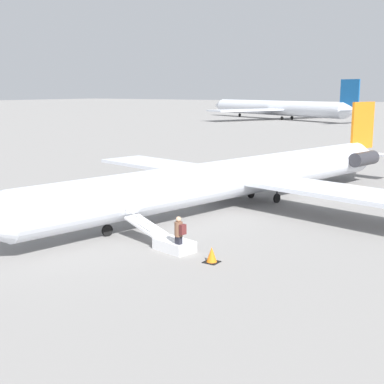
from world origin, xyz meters
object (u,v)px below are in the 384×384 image
Objects in this scene: passenger at (179,233)px; boarding_stairs at (168,241)px; airplane_far_left at (278,108)px; airplane_main at (245,176)px.

boarding_stairs is at bearing -15.83° from passenger.
airplane_far_left reaches higher than boarding_stairs.
airplane_main is 11.17m from passenger.
airplane_far_left is at bearing -55.49° from passenger.
airplane_main is at bearing -69.14° from boarding_stairs.
passenger reaches higher than boarding_stairs.
airplane_far_left reaches higher than passenger.
passenger is at bearing 164.17° from boarding_stairs.
passenger is (0.51, 0.96, 0.64)m from boarding_stairs.
airplane_main reaches higher than passenger.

